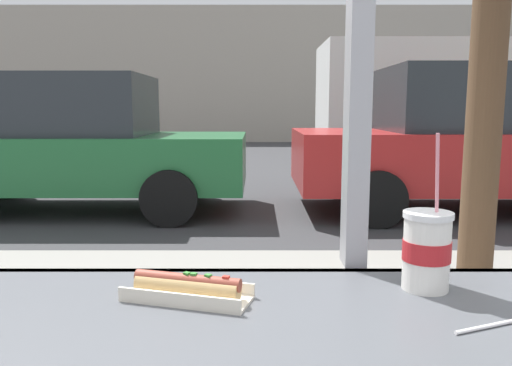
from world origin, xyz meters
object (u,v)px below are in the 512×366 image
Objects in this scene: box_truck at (492,99)px; soda_cup_right at (429,249)px; parked_car_red at (471,140)px; parked_car_green at (72,144)px; hotdog_tray_far at (189,288)px.

soda_cup_right is at bearing -115.05° from box_truck.
box_truck reaches higher than parked_car_red.
parked_car_green is at bearing 116.46° from soda_cup_right.
parked_car_red is at bearing 66.50° from soda_cup_right.
parked_car_red is (2.84, 5.49, -0.07)m from hotdog_tray_far.
box_truck is (7.35, 4.51, 0.63)m from parked_car_green.
hotdog_tray_far is 11.25m from box_truck.
parked_car_red is (5.07, 0.00, 0.04)m from parked_car_green.
soda_cup_right is 0.07× the size of parked_car_green.
box_truck is (5.12, 10.00, 0.52)m from hotdog_tray_far.
soda_cup_right is 10.99m from box_truck.
hotdog_tray_far is at bearing -173.02° from soda_cup_right.
parked_car_green is 8.65m from box_truck.
soda_cup_right is 0.07× the size of parked_car_red.
box_truck reaches higher than hotdog_tray_far.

